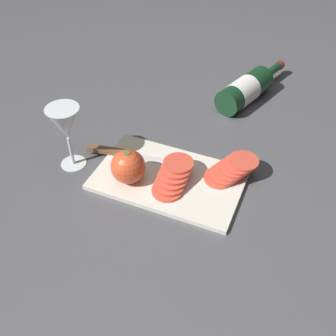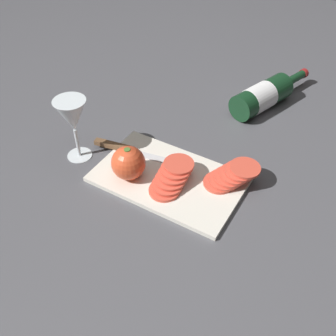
% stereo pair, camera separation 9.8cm
% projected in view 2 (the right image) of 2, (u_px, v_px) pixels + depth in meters
% --- Properties ---
extents(ground_plane, '(3.00, 3.00, 0.00)m').
position_uv_depth(ground_plane, '(173.00, 175.00, 1.03)').
color(ground_plane, '#4C4C51').
extents(cutting_board, '(0.37, 0.23, 0.01)m').
position_uv_depth(cutting_board, '(168.00, 178.00, 1.01)').
color(cutting_board, silver).
rests_on(cutting_board, ground_plane).
extents(wine_bottle, '(0.16, 0.34, 0.09)m').
position_uv_depth(wine_bottle, '(263.00, 96.00, 1.23)').
color(wine_bottle, '#14381E').
rests_on(wine_bottle, ground_plane).
extents(wine_glass, '(0.08, 0.08, 0.18)m').
position_uv_depth(wine_glass, '(72.00, 118.00, 1.00)').
color(wine_glass, silver).
rests_on(wine_glass, ground_plane).
extents(whole_tomato, '(0.09, 0.09, 0.09)m').
position_uv_depth(whole_tomato, '(128.00, 163.00, 0.98)').
color(whole_tomato, '#DB4C28').
rests_on(whole_tomato, cutting_board).
extents(knife, '(0.27, 0.07, 0.01)m').
position_uv_depth(knife, '(122.00, 148.00, 1.08)').
color(knife, silver).
rests_on(knife, cutting_board).
extents(tomato_slice_stack_near, '(0.13, 0.12, 0.04)m').
position_uv_depth(tomato_slice_stack_near, '(232.00, 175.00, 0.98)').
color(tomato_slice_stack_near, '#DB4C38').
rests_on(tomato_slice_stack_near, cutting_board).
extents(tomato_slice_stack_far, '(0.08, 0.14, 0.04)m').
position_uv_depth(tomato_slice_stack_far, '(172.00, 177.00, 0.97)').
color(tomato_slice_stack_far, '#DB4C38').
rests_on(tomato_slice_stack_far, cutting_board).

